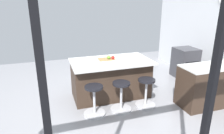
{
  "coord_description": "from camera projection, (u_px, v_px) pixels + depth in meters",
  "views": [
    {
      "loc": [
        1.28,
        3.94,
        2.21
      ],
      "look_at": [
        -0.07,
        -0.17,
        0.75
      ],
      "focal_mm": 32.64,
      "sensor_mm": 36.0,
      "label": 1
    }
  ],
  "objects": [
    {
      "name": "window_panel_rear",
      "position": [
        207.0,
        116.0,
        1.78
      ],
      "size": [
        5.75,
        0.12,
        2.83
      ],
      "color": "silver",
      "rests_on": "ground_plane"
    },
    {
      "name": "ground_plane",
      "position": [
        111.0,
        101.0,
        4.63
      ],
      "size": [
        7.48,
        7.48,
        0.0
      ],
      "primitive_type": "plane",
      "color": "gray"
    },
    {
      "name": "apple_red",
      "position": [
        113.0,
        57.0,
        4.61
      ],
      "size": [
        0.08,
        0.08,
        0.08
      ],
      "primitive_type": "sphere",
      "color": "red",
      "rests_on": "cutting_board"
    },
    {
      "name": "oven_range",
      "position": [
        185.0,
        63.0,
        5.94
      ],
      "size": [
        0.6,
        0.61,
        0.86
      ],
      "color": "#38383D",
      "rests_on": "ground_plane"
    },
    {
      "name": "stool_by_window",
      "position": [
        146.0,
        93.0,
        4.34
      ],
      "size": [
        0.44,
        0.44,
        0.61
      ],
      "color": "#B7B7BC",
      "rests_on": "ground_plane"
    },
    {
      "name": "interior_partition_left",
      "position": [
        222.0,
        32.0,
        5.03
      ],
      "size": [
        0.15,
        5.46,
        2.83
      ],
      "color": "silver",
      "rests_on": "ground_plane"
    },
    {
      "name": "stool_near_camera",
      "position": [
        94.0,
        101.0,
        4.0
      ],
      "size": [
        0.44,
        0.44,
        0.61
      ],
      "color": "#B7B7BC",
      "rests_on": "ground_plane"
    },
    {
      "name": "stool_middle",
      "position": [
        121.0,
        97.0,
        4.17
      ],
      "size": [
        0.44,
        0.44,
        0.61
      ],
      "color": "#B7B7BC",
      "rests_on": "ground_plane"
    },
    {
      "name": "cutting_board",
      "position": [
        106.0,
        59.0,
        4.66
      ],
      "size": [
        0.36,
        0.24,
        0.02
      ],
      "primitive_type": "cube",
      "color": "olive",
      "rests_on": "kitchen_island"
    },
    {
      "name": "kitchen_island",
      "position": [
        111.0,
        78.0,
        4.75
      ],
      "size": [
        1.8,
        1.04,
        0.88
      ],
      "color": "#38281E",
      "rests_on": "ground_plane"
    },
    {
      "name": "apple_green",
      "position": [
        109.0,
        57.0,
        4.62
      ],
      "size": [
        0.08,
        0.08,
        0.08
      ],
      "primitive_type": "sphere",
      "color": "#609E2D",
      "rests_on": "cutting_board"
    }
  ]
}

